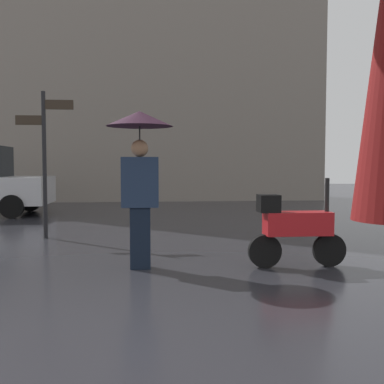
% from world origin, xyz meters
% --- Properties ---
extents(pedestrian_with_umbrella, '(0.90, 0.90, 2.14)m').
position_xyz_m(pedestrian_with_umbrella, '(0.67, 3.29, 1.57)').
color(pedestrian_with_umbrella, black).
rests_on(pedestrian_with_umbrella, ground).
extents(parked_scooter, '(1.38, 0.32, 1.23)m').
position_xyz_m(parked_scooter, '(2.79, 3.16, 0.55)').
color(parked_scooter, black).
rests_on(parked_scooter, ground).
extents(street_signpost, '(1.08, 0.08, 2.82)m').
position_xyz_m(street_signpost, '(-1.19, 6.04, 1.71)').
color(street_signpost, black).
rests_on(street_signpost, ground).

